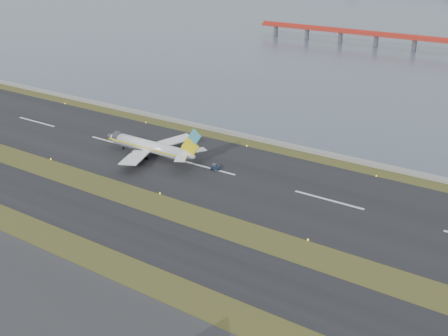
{
  "coord_description": "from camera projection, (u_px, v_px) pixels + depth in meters",
  "views": [
    {
      "loc": [
        92.9,
        -97.82,
        66.21
      ],
      "look_at": [
        11.44,
        22.0,
        5.44
      ],
      "focal_mm": 45.0,
      "sensor_mm": 36.0,
      "label": 1
    }
  ],
  "objects": [
    {
      "name": "ground",
      "position": [
        142.0,
        204.0,
        148.37
      ],
      "size": [
        1000.0,
        1000.0,
        0.0
      ],
      "primitive_type": "plane",
      "color": "#374217",
      "rests_on": "ground"
    },
    {
      "name": "runway_strip",
      "position": [
        208.0,
        168.0,
        171.23
      ],
      "size": [
        1000.0,
        45.0,
        0.1
      ],
      "primitive_type": "cube",
      "color": "black",
      "rests_on": "ground"
    },
    {
      "name": "taxiway_strip",
      "position": [
        109.0,
        222.0,
        139.2
      ],
      "size": [
        1000.0,
        18.0,
        0.1
      ],
      "primitive_type": "cube",
      "color": "black",
      "rests_on": "ground"
    },
    {
      "name": "airliner",
      "position": [
        151.0,
        147.0,
        178.18
      ],
      "size": [
        38.52,
        32.89,
        12.8
      ],
      "color": "white",
      "rests_on": "ground"
    },
    {
      "name": "seawall",
      "position": [
        258.0,
        139.0,
        193.94
      ],
      "size": [
        1000.0,
        2.5,
        1.0
      ],
      "primitive_type": "cube",
      "color": "gray",
      "rests_on": "ground"
    },
    {
      "name": "pushback_tug",
      "position": [
        215.0,
        167.0,
        169.59
      ],
      "size": [
        3.22,
        2.55,
        1.81
      ],
      "rotation": [
        0.0,
        0.0,
        0.39
      ],
      "color": "#132135",
      "rests_on": "ground"
    }
  ]
}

